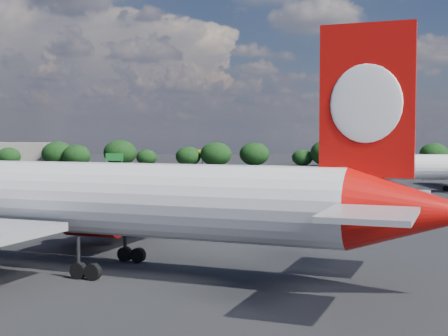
{
  "coord_description": "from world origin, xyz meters",
  "views": [
    {
      "loc": [
        14.95,
        -37.36,
        10.59
      ],
      "look_at": [
        16.0,
        12.0,
        8.0
      ],
      "focal_mm": 50.0,
      "sensor_mm": 36.0,
      "label": 1
    }
  ],
  "objects": [
    {
      "name": "qantas_airliner",
      "position": [
        6.14,
        11.64,
        5.47
      ],
      "size": [
        52.85,
        50.88,
        17.97
      ],
      "color": "white",
      "rests_on": "ground"
    },
    {
      "name": "billboard_yellow",
      "position": [
        12.0,
        182.0,
        3.87
      ],
      "size": [
        5.0,
        0.3,
        5.5
      ],
      "color": "yellow",
      "rests_on": "ground"
    },
    {
      "name": "highway_sign",
      "position": [
        -18.0,
        176.0,
        3.13
      ],
      "size": [
        6.0,
        0.3,
        4.5
      ],
      "color": "#146622",
      "rests_on": "ground"
    },
    {
      "name": "horizon_treeline",
      "position": [
        8.21,
        180.15,
        3.84
      ],
      "size": [
        204.36,
        16.67,
        9.17
      ],
      "color": "black",
      "rests_on": "ground"
    },
    {
      "name": "ground",
      "position": [
        0.0,
        60.0,
        0.0
      ],
      "size": [
        500.0,
        500.0,
        0.0
      ],
      "primitive_type": "plane",
      "color": "black",
      "rests_on": "ground"
    }
  ]
}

